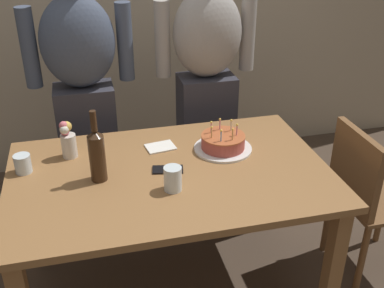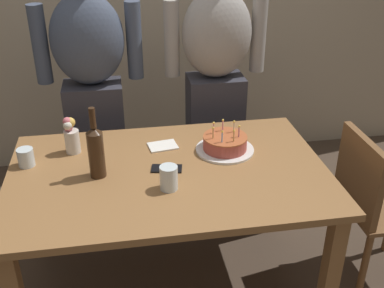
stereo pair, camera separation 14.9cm
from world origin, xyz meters
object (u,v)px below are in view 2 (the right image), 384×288
(flower_vase, at_px, (71,135))
(person_man_bearded, at_px, (93,91))
(dining_chair, at_px, (372,200))
(water_glass_near, at_px, (26,157))
(birthday_cake, at_px, (225,144))
(napkin_stack, at_px, (164,146))
(wine_bottle, at_px, (96,151))
(person_woman_cardigan, at_px, (216,84))
(water_glass_far, at_px, (169,178))
(cell_phone, at_px, (167,169))

(flower_vase, distance_m, person_man_bearded, 0.50)
(dining_chair, bearing_deg, flower_vase, 76.78)
(dining_chair, bearing_deg, water_glass_near, 81.66)
(birthday_cake, bearing_deg, flower_vase, 171.47)
(napkin_stack, bearing_deg, dining_chair, -17.81)
(person_man_bearded, bearing_deg, dining_chair, 148.91)
(wine_bottle, relative_size, person_woman_cardigan, 0.21)
(flower_vase, height_order, dining_chair, flower_vase)
(water_glass_far, bearing_deg, napkin_stack, 87.00)
(person_man_bearded, distance_m, dining_chair, 1.65)
(cell_phone, height_order, dining_chair, dining_chair)
(birthday_cake, relative_size, person_woman_cardigan, 0.18)
(water_glass_far, distance_m, flower_vase, 0.60)
(water_glass_far, xyz_separation_m, cell_phone, (0.01, 0.17, -0.05))
(water_glass_far, bearing_deg, birthday_cake, 42.93)
(wine_bottle, xyz_separation_m, person_man_bearded, (-0.03, 0.74, 0.00))
(water_glass_near, bearing_deg, napkin_stack, 6.95)
(wine_bottle, bearing_deg, person_man_bearded, 92.18)
(water_glass_near, distance_m, napkin_stack, 0.67)
(water_glass_near, bearing_deg, wine_bottle, -23.97)
(birthday_cake, distance_m, napkin_stack, 0.32)
(water_glass_near, xyz_separation_m, person_woman_cardigan, (1.05, 0.59, 0.09))
(birthday_cake, height_order, dining_chair, birthday_cake)
(flower_vase, height_order, person_man_bearded, person_man_bearded)
(flower_vase, xyz_separation_m, person_man_bearded, (0.10, 0.49, 0.04))
(flower_vase, bearing_deg, water_glass_near, -154.49)
(cell_phone, bearing_deg, napkin_stack, 97.93)
(person_man_bearded, bearing_deg, water_glass_near, 62.05)
(birthday_cake, xyz_separation_m, person_man_bearded, (-0.66, 0.60, 0.10))
(water_glass_far, relative_size, dining_chair, 0.13)
(napkin_stack, relative_size, dining_chair, 0.17)
(flower_vase, relative_size, person_woman_cardigan, 0.12)
(flower_vase, relative_size, dining_chair, 0.22)
(birthday_cake, distance_m, water_glass_near, 0.97)
(birthday_cake, bearing_deg, person_woman_cardigan, 82.57)
(wine_bottle, bearing_deg, cell_phone, 0.54)
(wine_bottle, bearing_deg, birthday_cake, 12.27)
(cell_phone, bearing_deg, wine_bottle, -168.71)
(cell_phone, bearing_deg, dining_chair, 5.21)
(water_glass_far, bearing_deg, cell_phone, 86.74)
(birthday_cake, distance_m, water_glass_far, 0.44)
(dining_chair, bearing_deg, birthday_cake, 72.06)
(cell_phone, height_order, person_man_bearded, person_man_bearded)
(birthday_cake, height_order, water_glass_far, birthday_cake)
(cell_phone, height_order, flower_vase, flower_vase)
(person_man_bearded, height_order, dining_chair, person_man_bearded)
(cell_phone, bearing_deg, water_glass_far, -82.51)
(water_glass_near, xyz_separation_m, napkin_stack, (0.67, 0.08, -0.04))
(water_glass_near, xyz_separation_m, wine_bottle, (0.34, -0.15, 0.09))
(person_man_bearded, xyz_separation_m, dining_chair, (1.38, -0.83, -0.36))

